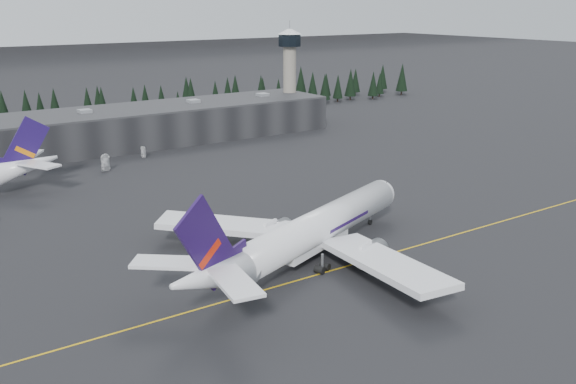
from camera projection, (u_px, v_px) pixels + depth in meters
ground at (347, 261)px, 123.53m from camera, size 1400.00×1400.00×0.00m
taxiline at (353, 264)px, 121.95m from camera, size 400.00×0.40×0.02m
terminal at (115, 128)px, 220.53m from camera, size 160.00×30.00×12.60m
control_tower at (290, 65)px, 258.77m from camera, size 10.00×10.00×37.70m
treeline at (82, 110)px, 249.43m from camera, size 360.00×20.00×15.00m
jet_main at (305, 235)px, 120.82m from camera, size 67.89×60.65×20.68m
gse_vehicle_a at (106, 169)px, 188.78m from camera, size 3.25×5.67×1.49m
gse_vehicle_b at (144, 156)px, 205.55m from camera, size 3.95×3.50×1.29m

